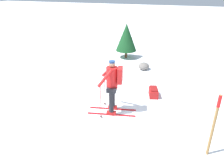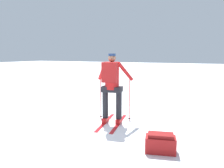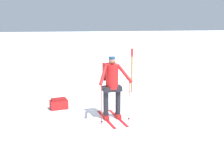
{
  "view_description": "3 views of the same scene",
  "coord_description": "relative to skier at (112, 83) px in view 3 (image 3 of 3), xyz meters",
  "views": [
    {
      "loc": [
        -5.35,
        -1.34,
        3.91
      ],
      "look_at": [
        0.55,
        0.59,
        1.02
      ],
      "focal_mm": 35.0,
      "sensor_mm": 36.0,
      "label": 1
    },
    {
      "loc": [
        2.95,
        -4.34,
        1.78
      ],
      "look_at": [
        0.55,
        0.59,
        1.02
      ],
      "focal_mm": 35.0,
      "sensor_mm": 36.0,
      "label": 2
    },
    {
      "loc": [
        1.67,
        8.99,
        2.99
      ],
      "look_at": [
        0.55,
        0.59,
        1.02
      ],
      "focal_mm": 50.0,
      "sensor_mm": 36.0,
      "label": 3
    }
  ],
  "objects": [
    {
      "name": "dropped_backpack",
      "position": [
        1.53,
        -1.12,
        -0.88
      ],
      "size": [
        0.6,
        0.44,
        0.35
      ],
      "color": "maroon",
      "rests_on": "ground_plane"
    },
    {
      "name": "skier",
      "position": [
        0.0,
        0.0,
        0.0
      ],
      "size": [
        0.98,
        1.63,
        1.79
      ],
      "color": "red",
      "rests_on": "ground_plane"
    },
    {
      "name": "trail_marker",
      "position": [
        -1.14,
        -2.86,
        -0.08
      ],
      "size": [
        0.08,
        0.08,
        1.67
      ],
      "color": "olive",
      "rests_on": "ground_plane"
    },
    {
      "name": "ground_plane",
      "position": [
        -0.55,
        -0.57,
        -1.05
      ],
      "size": [
        80.0,
        80.0,
        0.0
      ],
      "primitive_type": "plane",
      "color": "white"
    }
  ]
}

